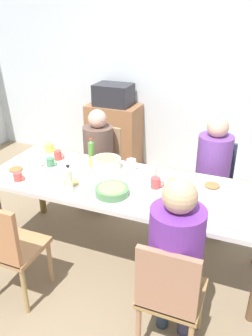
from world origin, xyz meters
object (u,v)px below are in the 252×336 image
Objects in this scene: dining_table at (126,191)px; bottle_1 at (174,195)px; side_cabinet at (114,137)px; bottle_2 at (154,173)px; person_0 at (176,252)px; chair_0 at (170,293)px; plate_4 at (16,170)px; cup_6 at (18,177)px; bowl_1 at (107,162)px; plate_0 at (71,183)px; chair_3 at (212,181)px; cup_3 at (58,155)px; plate_2 at (212,187)px; microwave at (113,95)px; bottle_3 at (69,180)px; cup_4 at (37,162)px; bowl_0 at (112,190)px; cup_0 at (94,162)px; cup_5 at (156,183)px; plate_1 at (176,183)px; cup_1 at (131,164)px; cup_2 at (51,162)px; chair_2 at (8,246)px; person_1 at (98,150)px; bottle_0 at (91,150)px; person_3 at (213,165)px; chair_1 at (102,162)px; cup_7 at (49,148)px.

dining_table is 10.76× the size of bottle_1.
bottle_2 is at bearing -56.30° from side_cabinet.
person_0 is (0.62, -0.72, 0.08)m from dining_table.
chair_0 reaches higher than plate_4.
bowl_1 is at bearing 40.79° from cup_6.
plate_0 is 0.90m from bottle_1.
cup_3 is at bearing -157.51° from chair_3.
microwave reaches higher than plate_2.
plate_4 is 0.67m from bottle_3.
chair_0 and chair_3 have the same top height.
chair_0 reaches higher than cup_4.
bottle_1 is at bearing -1.31° from plate_0.
bowl_0 is 0.57m from cup_0.
cup_3 is at bearing 179.02° from plate_2.
cup_5 is (1.27, 0.19, 0.03)m from plate_4.
bottle_2 is at bearing -172.57° from plate_1.
cup_6 is at bearing -139.21° from bowl_1.
cup_1 is 1.01m from cup_6.
chair_3 is 8.24× the size of cup_2.
chair_2 is 1.67m from plate_2.
person_1 reaches higher than plate_0.
microwave reaches higher than bottle_0.
person_3 is at bearing 25.89° from cup_0.
cup_1 reaches higher than plate_0.
plate_1 is at bearing -6.67° from bowl_1.
cup_3 is at bearing 95.78° from cup_2.
bottle_3 reaches higher than cup_2.
person_0 is 2.92m from side_cabinet.
chair_0 is 1.00× the size of chair_3.
person_0 reaches higher than bowl_0.
person_1 is at bearing 69.74° from cup_3.
plate_2 is at bearing -82.57° from person_3.
bottle_3 is (0.25, -1.12, 0.36)m from chair_1.
cup_7 is (-0.71, 0.13, -0.02)m from bowl_1.
chair_3 is 1.57m from cup_3.
chair_3 is at bearing 15.77° from cup_7.
cup_1 is (0.56, -0.43, 0.11)m from person_1.
chair_3 is at bearing -32.17° from side_cabinet.
side_cabinet reaches higher than cup_2.
cup_4 reaches higher than bowl_0.
cup_2 is at bearing 74.60° from cup_6.
chair_3 is at bearing 27.39° from cup_4.
person_0 is at bearing -26.07° from cup_4.
chair_0 is 1.00× the size of side_cabinet.
cup_7 reaches higher than plate_2.
cup_3 is (-1.42, -0.50, 0.07)m from person_3.
bowl_1 is 0.72m from cup_7.
chair_2 reaches higher than cup_7.
cup_3 is 0.52m from cup_6.
plate_0 and plate_4 have the same top height.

